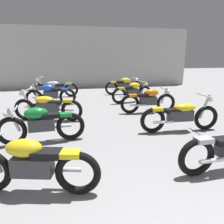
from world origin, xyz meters
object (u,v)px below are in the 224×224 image
Objects in this scene: motorcycle_right_row_3 at (149,100)px; motorcycle_right_row_5 at (124,85)px; motorcycle_left_row_4 at (51,94)px; motorcycle_left_row_5 at (55,88)px; motorcycle_left_row_1 at (32,164)px; motorcycle_left_row_2 at (41,124)px; motorcycle_right_row_2 at (181,115)px; motorcycle_right_row_4 at (133,92)px; motorcycle_left_row_3 at (47,106)px.

motorcycle_right_row_3 and motorcycle_right_row_5 have the same top height.
motorcycle_left_row_4 is 1.84m from motorcycle_left_row_5.
motorcycle_left_row_1 is at bearing -89.90° from motorcycle_left_row_5.
motorcycle_right_row_2 reaches higher than motorcycle_left_row_2.
motorcycle_left_row_5 reaches higher than motorcycle_right_row_3.
motorcycle_right_row_4 is at bearing -94.01° from motorcycle_right_row_5.
motorcycle_left_row_4 is 1.02× the size of motorcycle_right_row_4.
motorcycle_left_row_1 is 0.92× the size of motorcycle_left_row_3.
motorcycle_left_row_4 is 1.00× the size of motorcycle_right_row_5.
motorcycle_right_row_2 is (3.45, 1.97, -0.01)m from motorcycle_left_row_1.
motorcycle_left_row_3 is at bearing 153.57° from motorcycle_right_row_2.
motorcycle_left_row_4 is (-0.03, 3.86, 0.00)m from motorcycle_left_row_2.
motorcycle_right_row_5 is at bearing 27.96° from motorcycle_left_row_4.
motorcycle_left_row_2 and motorcycle_right_row_5 have the same top height.
motorcycle_left_row_4 is at bearing 90.84° from motorcycle_left_row_3.
motorcycle_left_row_5 is at bearing 87.20° from motorcycle_left_row_4.
motorcycle_left_row_1 is 0.98× the size of motorcycle_left_row_4.
motorcycle_left_row_4 is 4.00m from motorcycle_right_row_5.
motorcycle_right_row_3 is (-0.14, 1.95, 0.01)m from motorcycle_right_row_2.
motorcycle_left_row_1 is 6.61m from motorcycle_right_row_4.
motorcycle_left_row_2 is 3.52m from motorcycle_right_row_2.
motorcycle_left_row_1 is 0.98× the size of motorcycle_left_row_2.
motorcycle_left_row_4 is 3.40m from motorcycle_right_row_4.
motorcycle_left_row_2 is at bearing -90.60° from motorcycle_left_row_5.
motorcycle_right_row_4 is (-0.02, 1.82, 0.00)m from motorcycle_right_row_3.
motorcycle_left_row_4 and motorcycle_right_row_3 have the same top height.
motorcycle_left_row_5 is 1.00× the size of motorcycle_right_row_2.
motorcycle_right_row_3 is (3.41, -1.89, 0.00)m from motorcycle_left_row_4.
motorcycle_left_row_2 is at bearing -149.70° from motorcycle_right_row_3.
motorcycle_right_row_2 is (3.52, -1.75, 0.00)m from motorcycle_left_row_3.
motorcycle_right_row_4 is 1.95m from motorcycle_right_row_5.
motorcycle_right_row_2 is at bearing 0.49° from motorcycle_left_row_2.
motorcycle_right_row_5 is (3.50, 3.96, 0.01)m from motorcycle_left_row_3.
motorcycle_left_row_2 is 0.91× the size of motorcycle_right_row_2.
motorcycle_left_row_2 is at bearing -90.01° from motorcycle_left_row_3.
motorcycle_right_row_3 is at bearing -48.25° from motorcycle_left_row_5.
motorcycle_left_row_1 is 7.64m from motorcycle_left_row_5.
motorcycle_left_row_1 and motorcycle_right_row_3 have the same top height.
motorcycle_left_row_4 is at bearing 178.78° from motorcycle_right_row_4.
motorcycle_right_row_5 is (0.12, 3.76, 0.00)m from motorcycle_right_row_3.
motorcycle_left_row_1 and motorcycle_left_row_2 have the same top height.
motorcycle_right_row_5 is (3.44, 0.04, 0.01)m from motorcycle_left_row_5.
motorcycle_left_row_3 reaches higher than motorcycle_left_row_2.
motorcycle_right_row_5 is at bearing 90.16° from motorcycle_right_row_2.
motorcycle_left_row_1 is at bearing -130.21° from motorcycle_right_row_3.
motorcycle_left_row_3 is at bearing 91.12° from motorcycle_left_row_1.
motorcycle_left_row_3 and motorcycle_left_row_5 have the same top height.
motorcycle_right_row_5 is at bearing 48.51° from motorcycle_left_row_3.
motorcycle_right_row_3 is (3.38, 0.20, 0.01)m from motorcycle_left_row_3.
motorcycle_left_row_4 is (-0.10, 5.80, 0.00)m from motorcycle_left_row_1.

